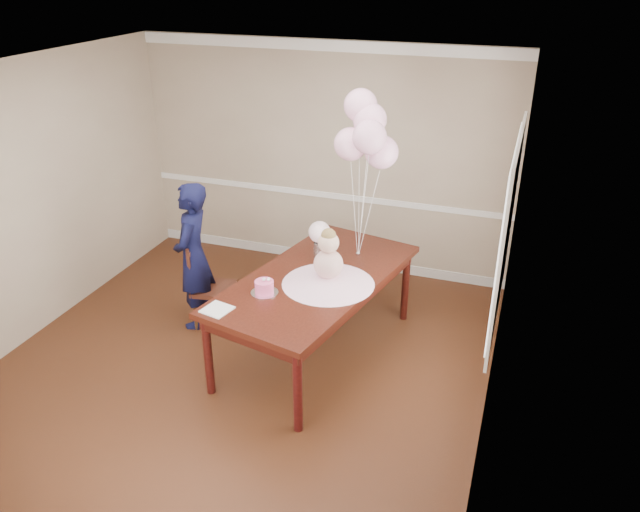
# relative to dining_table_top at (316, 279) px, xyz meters

# --- Properties ---
(floor) EXTENTS (4.50, 5.00, 0.00)m
(floor) POSITION_rel_dining_table_top_xyz_m (-0.60, -0.57, -0.81)
(floor) COLOR #33180C
(floor) RESTS_ON ground
(ceiling) EXTENTS (4.50, 5.00, 0.02)m
(ceiling) POSITION_rel_dining_table_top_xyz_m (-0.60, -0.57, 1.89)
(ceiling) COLOR white
(ceiling) RESTS_ON wall_back
(wall_back) EXTENTS (4.50, 0.02, 2.70)m
(wall_back) POSITION_rel_dining_table_top_xyz_m (-0.60, 1.93, 0.54)
(wall_back) COLOR tan
(wall_back) RESTS_ON floor
(wall_left) EXTENTS (0.02, 5.00, 2.70)m
(wall_left) POSITION_rel_dining_table_top_xyz_m (-2.85, -0.57, 0.54)
(wall_left) COLOR tan
(wall_left) RESTS_ON floor
(wall_right) EXTENTS (0.02, 5.00, 2.70)m
(wall_right) POSITION_rel_dining_table_top_xyz_m (1.65, -0.57, 0.54)
(wall_right) COLOR tan
(wall_right) RESTS_ON floor
(chair_rail_trim) EXTENTS (4.50, 0.02, 0.07)m
(chair_rail_trim) POSITION_rel_dining_table_top_xyz_m (-0.60, 1.92, 0.09)
(chair_rail_trim) COLOR white
(chair_rail_trim) RESTS_ON wall_back
(crown_molding) EXTENTS (4.50, 0.02, 0.12)m
(crown_molding) POSITION_rel_dining_table_top_xyz_m (-0.60, 1.92, 1.82)
(crown_molding) COLOR white
(crown_molding) RESTS_ON wall_back
(baseboard_trim) EXTENTS (4.50, 0.02, 0.12)m
(baseboard_trim) POSITION_rel_dining_table_top_xyz_m (-0.60, 1.92, -0.75)
(baseboard_trim) COLOR silver
(baseboard_trim) RESTS_ON floor
(window_frame) EXTENTS (0.02, 1.66, 1.56)m
(window_frame) POSITION_rel_dining_table_top_xyz_m (1.63, -0.07, 0.74)
(window_frame) COLOR white
(window_frame) RESTS_ON wall_right
(window_blinds) EXTENTS (0.01, 1.50, 1.40)m
(window_blinds) POSITION_rel_dining_table_top_xyz_m (1.61, -0.07, 0.74)
(window_blinds) COLOR white
(window_blinds) RESTS_ON wall_right
(dining_table_top) EXTENTS (1.57, 2.41, 0.06)m
(dining_table_top) POSITION_rel_dining_table_top_xyz_m (0.00, 0.00, 0.00)
(dining_table_top) COLOR black
(dining_table_top) RESTS_ON table_leg_fl
(table_apron) EXTENTS (1.43, 2.28, 0.11)m
(table_apron) POSITION_rel_dining_table_top_xyz_m (0.00, 0.00, -0.08)
(table_apron) COLOR black
(table_apron) RESTS_ON table_leg_fl
(table_leg_fl) EXTENTS (0.09, 0.09, 0.78)m
(table_leg_fl) POSITION_rel_dining_table_top_xyz_m (-0.68, -0.90, -0.42)
(table_leg_fl) COLOR black
(table_leg_fl) RESTS_ON floor
(table_leg_fr) EXTENTS (0.09, 0.09, 0.78)m
(table_leg_fr) POSITION_rel_dining_table_top_xyz_m (0.24, -1.10, -0.42)
(table_leg_fr) COLOR black
(table_leg_fr) RESTS_ON floor
(table_leg_bl) EXTENTS (0.09, 0.09, 0.78)m
(table_leg_bl) POSITION_rel_dining_table_top_xyz_m (-0.24, 1.10, -0.42)
(table_leg_bl) COLOR black
(table_leg_bl) RESTS_ON floor
(table_leg_br) EXTENTS (0.09, 0.09, 0.78)m
(table_leg_br) POSITION_rel_dining_table_top_xyz_m (0.68, 0.90, -0.42)
(table_leg_br) COLOR black
(table_leg_br) RESTS_ON floor
(baby_skirt) EXTENTS (1.01, 1.01, 0.11)m
(baby_skirt) POSITION_rel_dining_table_top_xyz_m (0.15, -0.09, 0.08)
(baby_skirt) COLOR #FFBBD8
(baby_skirt) RESTS_ON dining_table_top
(baby_torso) EXTENTS (0.27, 0.27, 0.27)m
(baby_torso) POSITION_rel_dining_table_top_xyz_m (0.15, -0.09, 0.23)
(baby_torso) COLOR pink
(baby_torso) RESTS_ON baby_skirt
(baby_head) EXTENTS (0.19, 0.19, 0.19)m
(baby_head) POSITION_rel_dining_table_top_xyz_m (0.15, -0.09, 0.44)
(baby_head) COLOR beige
(baby_head) RESTS_ON baby_torso
(baby_hair) EXTENTS (0.13, 0.13, 0.13)m
(baby_hair) POSITION_rel_dining_table_top_xyz_m (0.15, -0.09, 0.51)
(baby_hair) COLOR olive
(baby_hair) RESTS_ON baby_head
(cake_platter) EXTENTS (0.29, 0.29, 0.01)m
(cake_platter) POSITION_rel_dining_table_top_xyz_m (-0.33, -0.44, 0.03)
(cake_platter) COLOR silver
(cake_platter) RESTS_ON dining_table_top
(birthday_cake) EXTENTS (0.20, 0.20, 0.11)m
(birthday_cake) POSITION_rel_dining_table_top_xyz_m (-0.33, -0.44, 0.09)
(birthday_cake) COLOR #FF5093
(birthday_cake) RESTS_ON cake_platter
(cake_flower_a) EXTENTS (0.03, 0.03, 0.03)m
(cake_flower_a) POSITION_rel_dining_table_top_xyz_m (-0.33, -0.44, 0.16)
(cake_flower_a) COLOR silver
(cake_flower_a) RESTS_ON birthday_cake
(cake_flower_b) EXTENTS (0.03, 0.03, 0.03)m
(cake_flower_b) POSITION_rel_dining_table_top_xyz_m (-0.29, -0.43, 0.16)
(cake_flower_b) COLOR white
(cake_flower_b) RESTS_ON birthday_cake
(rose_vase_near) EXTENTS (0.13, 0.13, 0.18)m
(rose_vase_near) POSITION_rel_dining_table_top_xyz_m (-0.09, 0.36, 0.12)
(rose_vase_near) COLOR silver
(rose_vase_near) RESTS_ON dining_table_top
(roses_near) EXTENTS (0.21, 0.21, 0.21)m
(roses_near) POSITION_rel_dining_table_top_xyz_m (-0.09, 0.36, 0.32)
(roses_near) COLOR silver
(roses_near) RESTS_ON rose_vase_near
(napkin) EXTENTS (0.27, 0.27, 0.01)m
(napkin) POSITION_rel_dining_table_top_xyz_m (-0.58, -0.84, 0.03)
(napkin) COLOR white
(napkin) RESTS_ON dining_table_top
(balloon_weight) EXTENTS (0.05, 0.05, 0.02)m
(balloon_weight) POSITION_rel_dining_table_top_xyz_m (0.24, 0.57, 0.04)
(balloon_weight) COLOR silver
(balloon_weight) RESTS_ON dining_table_top
(balloon_a) EXTENTS (0.31, 0.31, 0.31)m
(balloon_a) POSITION_rel_dining_table_top_xyz_m (0.13, 0.60, 1.14)
(balloon_a) COLOR #FDB3D3
(balloon_a) RESTS_ON balloon_ribbon_a
(balloon_b) EXTENTS (0.31, 0.31, 0.31)m
(balloon_b) POSITION_rel_dining_table_top_xyz_m (0.34, 0.50, 1.25)
(balloon_b) COLOR #F6AED1
(balloon_b) RESTS_ON balloon_ribbon_b
(balloon_c) EXTENTS (0.31, 0.31, 0.31)m
(balloon_c) POSITION_rel_dining_table_top_xyz_m (0.29, 0.68, 1.36)
(balloon_c) COLOR #FFB4D7
(balloon_c) RESTS_ON balloon_ribbon_c
(balloon_d) EXTENTS (0.31, 0.31, 0.31)m
(balloon_d) POSITION_rel_dining_table_top_xyz_m (0.18, 0.72, 1.47)
(balloon_d) COLOR #FFB4D5
(balloon_d) RESTS_ON balloon_ribbon_d
(balloon_e) EXTENTS (0.31, 0.31, 0.31)m
(balloon_e) POSITION_rel_dining_table_top_xyz_m (0.42, 0.62, 1.08)
(balloon_e) COLOR #FCB3D9
(balloon_e) RESTS_ON balloon_ribbon_e
(balloon_ribbon_a) EXTENTS (0.10, 0.03, 0.93)m
(balloon_ribbon_a) POSITION_rel_dining_table_top_xyz_m (0.19, 0.59, 0.51)
(balloon_ribbon_a) COLOR white
(balloon_ribbon_a) RESTS_ON balloon_weight
(balloon_ribbon_b) EXTENTS (0.10, 0.08, 1.04)m
(balloon_ribbon_b) POSITION_rel_dining_table_top_xyz_m (0.29, 0.53, 0.56)
(balloon_ribbon_b) COLOR white
(balloon_ribbon_b) RESTS_ON balloon_weight
(balloon_ribbon_c) EXTENTS (0.05, 0.10, 1.15)m
(balloon_ribbon_c) POSITION_rel_dining_table_top_xyz_m (0.26, 0.63, 0.62)
(balloon_ribbon_c) COLOR white
(balloon_ribbon_c) RESTS_ON balloon_weight
(balloon_ribbon_d) EXTENTS (0.07, 0.13, 1.26)m
(balloon_ribbon_d) POSITION_rel_dining_table_top_xyz_m (0.21, 0.65, 0.67)
(balloon_ribbon_d) COLOR silver
(balloon_ribbon_d) RESTS_ON balloon_weight
(balloon_ribbon_e) EXTENTS (0.17, 0.05, 0.86)m
(balloon_ribbon_e) POSITION_rel_dining_table_top_xyz_m (0.33, 0.60, 0.48)
(balloon_ribbon_e) COLOR white
(balloon_ribbon_e) RESTS_ON balloon_weight
(dining_chair_seat) EXTENTS (0.46, 0.46, 0.05)m
(dining_chair_seat) POSITION_rel_dining_table_top_xyz_m (-1.18, 0.16, -0.40)
(dining_chair_seat) COLOR #35160E
(dining_chair_seat) RESTS_ON chair_leg_fl
(chair_leg_fl) EXTENTS (0.04, 0.04, 0.39)m
(chair_leg_fl) POSITION_rel_dining_table_top_xyz_m (-1.31, -0.03, -0.61)
(chair_leg_fl) COLOR #351E0E
(chair_leg_fl) RESTS_ON floor
(chair_leg_fr) EXTENTS (0.04, 0.04, 0.39)m
(chair_leg_fr) POSITION_rel_dining_table_top_xyz_m (-0.99, 0.03, -0.61)
(chair_leg_fr) COLOR #35160E
(chair_leg_fr) RESTS_ON floor
(chair_leg_bl) EXTENTS (0.04, 0.04, 0.39)m
(chair_leg_bl) POSITION_rel_dining_table_top_xyz_m (-1.37, 0.29, -0.61)
(chair_leg_bl) COLOR black
(chair_leg_bl) RESTS_ON floor
(chair_leg_br) EXTENTS (0.04, 0.04, 0.39)m
(chair_leg_br) POSITION_rel_dining_table_top_xyz_m (-1.05, 0.35, -0.61)
(chair_leg_br) COLOR #3A1F0F
(chair_leg_br) RESTS_ON floor
(chair_back_post_l) EXTENTS (0.04, 0.04, 0.51)m
(chair_back_post_l) POSITION_rel_dining_table_top_xyz_m (-1.33, -0.03, -0.14)
(chair_back_post_l) COLOR #35160E
(chair_back_post_l) RESTS_ON dining_chair_seat
(chair_back_post_r) EXTENTS (0.04, 0.04, 0.51)m
(chair_back_post_r) POSITION_rel_dining_table_top_xyz_m (-1.39, 0.29, -0.14)
(chair_back_post_r) COLOR black
(chair_back_post_r) RESTS_ON dining_chair_seat
(chair_slat_low) EXTENTS (0.09, 0.36, 0.05)m
(chair_slat_low) POSITION_rel_dining_table_top_xyz_m (-1.36, 0.13, -0.25)
(chair_slat_low) COLOR black
(chair_slat_low) RESTS_ON dining_chair_seat
(chair_slat_mid) EXTENTS (0.09, 0.36, 0.05)m
(chair_slat_mid) POSITION_rel_dining_table_top_xyz_m (-1.36, 0.13, -0.10)
(chair_slat_mid) COLOR #381C0F
(chair_slat_mid) RESTS_ON dining_chair_seat
(chair_slat_top) EXTENTS (0.09, 0.36, 0.05)m
(chair_slat_top) POSITION_rel_dining_table_top_xyz_m (-1.36, 0.13, 0.04)
(chair_slat_top) COLOR #3E1B10
(chair_slat_top) RESTS_ON dining_chair_seat
(woman) EXTENTS (0.47, 0.62, 1.55)m
(woman) POSITION_rel_dining_table_top_xyz_m (-1.36, 0.12, -0.03)
(woman) COLOR black
(woman) RESTS_ON floor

